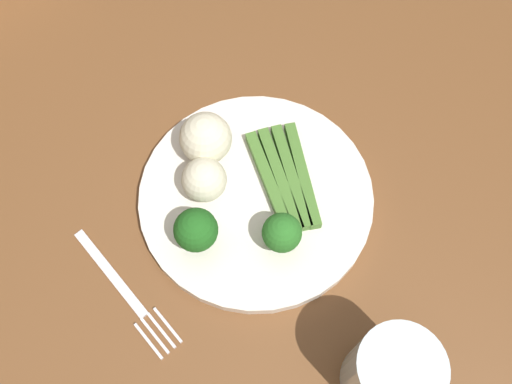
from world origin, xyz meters
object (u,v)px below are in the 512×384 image
(dining_table, at_px, (259,300))
(broccoli_near_center, at_px, (278,230))
(cauliflower_outer_edge, at_px, (204,180))
(water_glass, at_px, (390,374))
(broccoli_back_right, at_px, (196,230))
(cauliflower_right, at_px, (206,138))
(asparagus_bundle, at_px, (286,178))
(plate, at_px, (256,197))
(fork, at_px, (125,291))

(dining_table, distance_m, broccoli_near_center, 0.16)
(cauliflower_outer_edge, height_order, water_glass, water_glass)
(broccoli_back_right, relative_size, water_glass, 0.56)
(dining_table, xyz_separation_m, broccoli_near_center, (-0.04, -0.00, 0.15))
(broccoli_near_center, bearing_deg, broccoli_back_right, -51.73)
(broccoli_back_right, relative_size, cauliflower_right, 0.96)
(broccoli_back_right, distance_m, cauliflower_outer_edge, 0.06)
(asparagus_bundle, distance_m, water_glass, 0.23)
(broccoli_near_center, bearing_deg, asparagus_bundle, -150.80)
(cauliflower_outer_edge, relative_size, water_glass, 0.49)
(asparagus_bundle, height_order, water_glass, water_glass)
(cauliflower_right, bearing_deg, plate, 83.23)
(broccoli_near_center, distance_m, cauliflower_outer_edge, 0.10)
(plate, relative_size, broccoli_near_center, 5.14)
(plate, distance_m, fork, 0.17)
(dining_table, bearing_deg, broccoli_back_right, -78.77)
(dining_table, relative_size, plate, 4.42)
(cauliflower_outer_edge, height_order, cauliflower_right, cauliflower_right)
(plate, distance_m, cauliflower_outer_edge, 0.06)
(cauliflower_outer_edge, bearing_deg, fork, 1.19)
(broccoli_near_center, bearing_deg, plate, -120.00)
(asparagus_bundle, height_order, fork, asparagus_bundle)
(broccoli_near_center, height_order, fork, broccoli_near_center)
(asparagus_bundle, relative_size, cauliflower_right, 2.27)
(dining_table, distance_m, cauliflower_right, 0.21)
(cauliflower_right, bearing_deg, broccoli_near_center, 73.24)
(asparagus_bundle, height_order, cauliflower_right, cauliflower_right)
(cauliflower_outer_edge, distance_m, fork, 0.14)
(water_glass, bearing_deg, fork, -71.53)
(plate, xyz_separation_m, asparagus_bundle, (-0.03, 0.02, 0.01))
(fork, relative_size, water_glass, 1.67)
(asparagus_bundle, xyz_separation_m, water_glass, (0.11, 0.20, 0.03))
(asparagus_bundle, xyz_separation_m, cauliflower_outer_edge, (0.06, -0.06, 0.02))
(cauliflower_right, bearing_deg, broccoli_back_right, 34.69)
(cauliflower_right, distance_m, fork, 0.18)
(plate, distance_m, broccoli_near_center, 0.07)
(cauliflower_right, xyz_separation_m, fork, (0.17, 0.03, -0.04))
(broccoli_back_right, xyz_separation_m, cauliflower_right, (-0.09, -0.06, -0.00))
(asparagus_bundle, relative_size, cauliflower_outer_edge, 2.70)
(broccoli_back_right, bearing_deg, asparagus_bundle, 165.14)
(broccoli_near_center, xyz_separation_m, cauliflower_outer_edge, (0.00, -0.10, -0.00))
(dining_table, height_order, fork, fork)
(water_glass, bearing_deg, broccoli_back_right, -90.09)
(plate, relative_size, cauliflower_right, 4.47)
(cauliflower_right, bearing_deg, fork, 10.37)
(dining_table, bearing_deg, fork, -44.82)
(asparagus_bundle, bearing_deg, fork, 109.65)
(cauliflower_right, xyz_separation_m, water_glass, (0.09, 0.29, 0.01))
(broccoli_near_center, relative_size, cauliflower_outer_edge, 1.03)
(cauliflower_right, bearing_deg, dining_table, 60.12)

